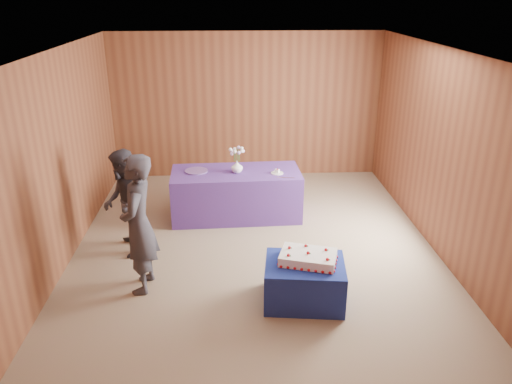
{
  "coord_description": "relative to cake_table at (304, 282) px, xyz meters",
  "views": [
    {
      "loc": [
        -0.31,
        -6.22,
        3.39
      ],
      "look_at": [
        0.02,
        0.1,
        0.8
      ],
      "focal_mm": 35.0,
      "sensor_mm": 36.0,
      "label": 1
    }
  ],
  "objects": [
    {
      "name": "plate",
      "position": [
        -0.11,
        2.3,
        0.51
      ],
      "size": [
        0.25,
        0.25,
        0.01
      ],
      "primitive_type": "cylinder",
      "rotation": [
        0.0,
        0.0,
        -0.39
      ],
      "color": "silver",
      "rests_on": "serving_table"
    },
    {
      "name": "ground",
      "position": [
        -0.51,
        1.33,
        -0.25
      ],
      "size": [
        6.0,
        6.0,
        0.0
      ],
      "primitive_type": "plane",
      "color": "#856D5B",
      "rests_on": "ground"
    },
    {
      "name": "guest_right",
      "position": [
        -2.24,
        1.29,
        0.48
      ],
      "size": [
        0.71,
        0.82,
        1.47
      ],
      "primitive_type": "imported",
      "rotation": [
        0.0,
        0.0,
        -1.34
      ],
      "color": "#302F39",
      "rests_on": "ground"
    },
    {
      "name": "guest_left",
      "position": [
        -1.9,
        0.39,
        0.6
      ],
      "size": [
        0.44,
        0.64,
        1.7
      ],
      "primitive_type": "imported",
      "rotation": [
        0.0,
        0.0,
        -1.62
      ],
      "color": "#34333C",
      "rests_on": "ground"
    },
    {
      "name": "cake_slice",
      "position": [
        -0.11,
        2.3,
        0.54
      ],
      "size": [
        0.08,
        0.08,
        0.08
      ],
      "rotation": [
        0.0,
        0.0,
        -0.48
      ],
      "color": "white",
      "rests_on": "plate"
    },
    {
      "name": "room_shell",
      "position": [
        -0.51,
        1.33,
        1.55
      ],
      "size": [
        5.04,
        6.04,
        2.72
      ],
      "color": "brown",
      "rests_on": "ground"
    },
    {
      "name": "knife",
      "position": [
        0.01,
        2.1,
        0.5
      ],
      "size": [
        0.26,
        0.06,
        0.0
      ],
      "primitive_type": "cube",
      "rotation": [
        0.0,
        0.0,
        -0.16
      ],
      "color": "#BCBDC1",
      "rests_on": "serving_table"
    },
    {
      "name": "vase",
      "position": [
        -0.73,
        2.38,
        0.59
      ],
      "size": [
        0.19,
        0.19,
        0.19
      ],
      "primitive_type": "imported",
      "rotation": [
        0.0,
        0.0,
        0.04
      ],
      "color": "white",
      "rests_on": "serving_table"
    },
    {
      "name": "sheet_cake",
      "position": [
        0.04,
        0.03,
        0.31
      ],
      "size": [
        0.75,
        0.61,
        0.15
      ],
      "rotation": [
        0.0,
        0.0,
        -0.3
      ],
      "color": "white",
      "rests_on": "cake_table"
    },
    {
      "name": "serving_table",
      "position": [
        -0.74,
        2.41,
        0.12
      ],
      "size": [
        2.03,
        0.97,
        0.75
      ],
      "primitive_type": "cube",
      "rotation": [
        0.0,
        0.0,
        0.04
      ],
      "color": "#522F83",
      "rests_on": "ground"
    },
    {
      "name": "flower_spray",
      "position": [
        -0.73,
        2.38,
        0.84
      ],
      "size": [
        0.25,
        0.24,
        0.19
      ],
      "color": "#255D27",
      "rests_on": "vase"
    },
    {
      "name": "platter",
      "position": [
        -1.36,
        2.45,
        0.51
      ],
      "size": [
        0.48,
        0.48,
        0.02
      ],
      "primitive_type": "cylinder",
      "rotation": [
        0.0,
        0.0,
        0.47
      ],
      "color": "#694B96",
      "rests_on": "serving_table"
    },
    {
      "name": "cake_table",
      "position": [
        0.0,
        0.0,
        0.0
      ],
      "size": [
        0.98,
        0.8,
        0.5
      ],
      "primitive_type": "cube",
      "rotation": [
        0.0,
        0.0,
        -0.12
      ],
      "color": "navy",
      "rests_on": "ground"
    }
  ]
}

